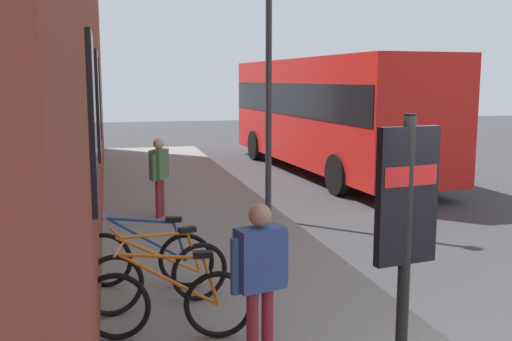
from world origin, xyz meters
The scene contains 11 objects.
ground centered at (6.00, -1.00, 0.00)m, with size 60.00×60.00×0.00m, color #38383A.
sidewalk_pavement centered at (8.00, 1.75, 0.06)m, with size 24.00×3.50×0.12m, color gray.
station_facade centered at (8.99, 3.80, 3.65)m, with size 22.00×0.65×7.32m.
bicycle_leaning_wall centered at (2.30, 2.81, 0.51)m, with size 0.53×1.75×0.97m.
bicycle_far_end centered at (3.17, 2.83, 0.51)m, with size 0.58×1.74×0.97m.
bicycle_end_of_row centered at (3.91, 2.93, 0.51)m, with size 0.62×1.73×0.97m.
transit_info_sign centered at (0.61, 1.07, 1.72)m, with size 0.17×0.56×2.40m.
city_bus centered at (13.05, -3.00, 1.92)m, with size 10.62×3.11×3.35m.
pedestrian_crossing_street centered at (1.48, 2.04, 1.07)m, with size 0.33×0.58×1.56m.
pedestrian_near_bus centered at (7.85, 2.41, 1.06)m, with size 0.53×0.41×1.54m.
street_lamp centered at (7.58, 0.30, 3.42)m, with size 0.28×0.28×5.62m.
Camera 1 is at (-3.56, 3.35, 2.78)m, focal length 41.65 mm.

